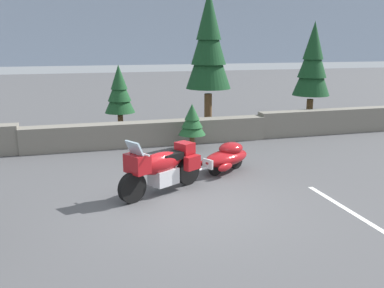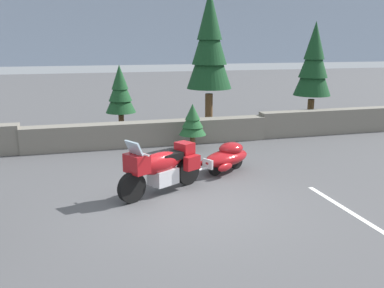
{
  "view_description": "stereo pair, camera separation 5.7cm",
  "coord_description": "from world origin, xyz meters",
  "px_view_note": "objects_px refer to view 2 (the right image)",
  "views": [
    {
      "loc": [
        -2.24,
        -7.88,
        3.32
      ],
      "look_at": [
        0.47,
        1.83,
        0.85
      ],
      "focal_mm": 38.96,
      "sensor_mm": 36.0,
      "label": 1
    },
    {
      "loc": [
        -2.18,
        -7.9,
        3.32
      ],
      "look_at": [
        0.47,
        1.83,
        0.85
      ],
      "focal_mm": 38.96,
      "sensor_mm": 36.0,
      "label": 2
    }
  ],
  "objects_px": {
    "car_shaped_trailer": "(227,157)",
    "pine_tree_secondary": "(314,63)",
    "pine_tree_tall": "(209,45)",
    "pine_tree_far_right": "(120,91)",
    "touring_motorcycle": "(161,166)"
  },
  "relations": [
    {
      "from": "car_shaped_trailer",
      "to": "pine_tree_secondary",
      "type": "bearing_deg",
      "value": 40.83
    },
    {
      "from": "pine_tree_tall",
      "to": "pine_tree_far_right",
      "type": "xyz_separation_m",
      "value": [
        -3.15,
        0.66,
        -1.64
      ]
    },
    {
      "from": "touring_motorcycle",
      "to": "car_shaped_trailer",
      "type": "distance_m",
      "value": 2.26
    },
    {
      "from": "car_shaped_trailer",
      "to": "pine_tree_far_right",
      "type": "height_order",
      "value": "pine_tree_far_right"
    },
    {
      "from": "car_shaped_trailer",
      "to": "pine_tree_tall",
      "type": "xyz_separation_m",
      "value": [
        0.96,
        4.61,
        2.82
      ]
    },
    {
      "from": "touring_motorcycle",
      "to": "pine_tree_secondary",
      "type": "bearing_deg",
      "value": 37.95
    },
    {
      "from": "touring_motorcycle",
      "to": "car_shaped_trailer",
      "type": "height_order",
      "value": "touring_motorcycle"
    },
    {
      "from": "touring_motorcycle",
      "to": "pine_tree_far_right",
      "type": "bearing_deg",
      "value": 92.03
    },
    {
      "from": "pine_tree_tall",
      "to": "pine_tree_secondary",
      "type": "distance_m",
      "value": 4.12
    },
    {
      "from": "pine_tree_tall",
      "to": "touring_motorcycle",
      "type": "bearing_deg",
      "value": -117.09
    },
    {
      "from": "car_shaped_trailer",
      "to": "pine_tree_tall",
      "type": "bearing_deg",
      "value": 78.2
    },
    {
      "from": "pine_tree_tall",
      "to": "pine_tree_secondary",
      "type": "bearing_deg",
      "value": -3.83
    },
    {
      "from": "car_shaped_trailer",
      "to": "pine_tree_secondary",
      "type": "xyz_separation_m",
      "value": [
        5.02,
        4.33,
        2.15
      ]
    },
    {
      "from": "pine_tree_tall",
      "to": "pine_tree_far_right",
      "type": "bearing_deg",
      "value": 168.13
    },
    {
      "from": "pine_tree_secondary",
      "to": "pine_tree_far_right",
      "type": "xyz_separation_m",
      "value": [
        -7.2,
        0.93,
        -0.96
      ]
    }
  ]
}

